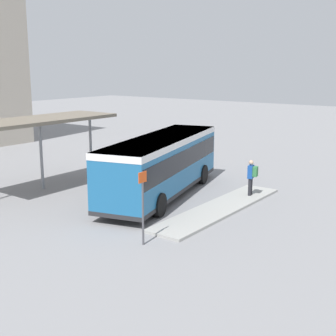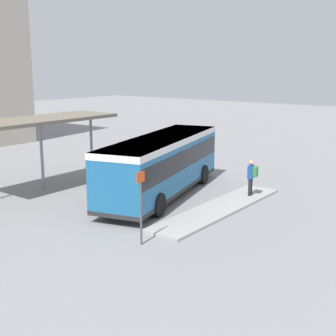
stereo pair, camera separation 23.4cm
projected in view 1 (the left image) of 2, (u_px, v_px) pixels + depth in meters
name	position (u px, v px, depth m)	size (l,w,h in m)	color
ground_plane	(162.00, 196.00, 24.15)	(120.00, 120.00, 0.00)	gray
curb_island	(220.00, 208.00, 21.81)	(9.10, 1.80, 0.12)	#9E9E99
city_bus	(162.00, 162.00, 23.78)	(10.68, 5.12, 3.04)	#1E6093
pedestrian_waiting	(252.00, 175.00, 23.58)	(0.48, 0.52, 1.81)	#232328
bicycle_white	(188.00, 156.00, 32.68)	(0.48, 1.78, 0.77)	black
bicycle_orange	(178.00, 155.00, 33.15)	(0.48, 1.80, 0.78)	black
bicycle_black	(167.00, 154.00, 33.55)	(0.48, 1.52, 0.66)	black
station_shelter	(39.00, 122.00, 24.77)	(8.64, 3.16, 3.85)	#706656
platform_sign	(143.00, 205.00, 17.20)	(0.44, 0.08, 2.80)	#4C4C51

